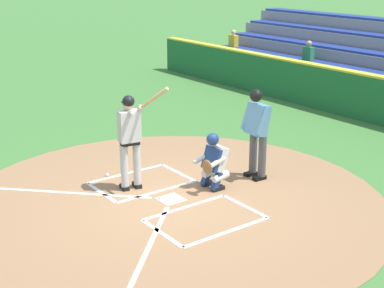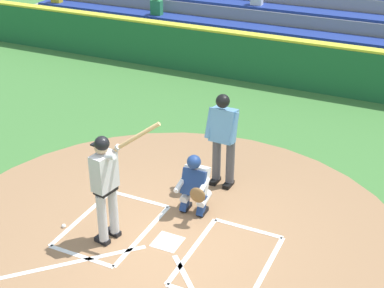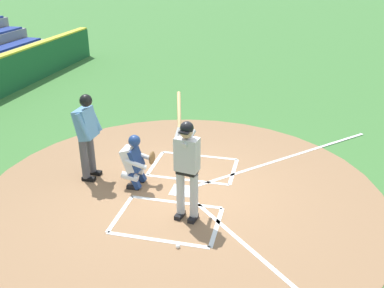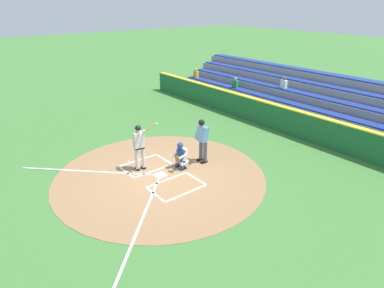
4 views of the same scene
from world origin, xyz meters
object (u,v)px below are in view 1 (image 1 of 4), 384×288
object	(u,v)px
plate_umpire	(257,128)
catcher	(213,160)
batter	(130,135)
baseball	(107,175)

from	to	relation	value
plate_umpire	catcher	bearing A→B (deg)	85.80
plate_umpire	batter	bearing A→B (deg)	67.28
batter	catcher	xyz separation A→B (m)	(-0.90, -1.30, -0.51)
plate_umpire	baseball	size ratio (longest dim) A/B	25.20
baseball	batter	bearing A→B (deg)	-175.71
catcher	baseball	bearing A→B (deg)	37.34
batter	catcher	world-z (taller)	batter
batter	baseball	world-z (taller)	batter
catcher	plate_umpire	bearing A→B (deg)	-94.20
batter	plate_umpire	world-z (taller)	batter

